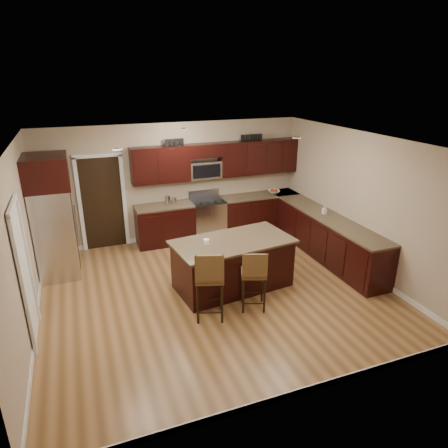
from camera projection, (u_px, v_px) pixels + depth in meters
name	position (u px, v px, depth m)	size (l,w,h in m)	color
floor	(215.00, 290.00, 7.28)	(6.00, 6.00, 0.00)	olive
ceiling	(214.00, 142.00, 6.31)	(6.00, 6.00, 0.00)	silver
wall_back	(175.00, 182.00, 9.20)	(6.00, 6.00, 0.00)	tan
wall_left	(21.00, 247.00, 5.81)	(5.50, 5.50, 0.00)	tan
wall_right	(359.00, 202.00, 7.79)	(5.50, 5.50, 0.00)	tan
base_cabinets	(273.00, 227.00, 9.01)	(4.02, 3.96, 0.92)	black
upper_cabinets	(220.00, 159.00, 9.22)	(4.00, 0.33, 0.80)	black
range	(208.00, 218.00, 9.48)	(0.76, 0.64, 1.11)	silver
microwave	(205.00, 170.00, 9.20)	(0.76, 0.31, 0.40)	silver
doorway	(103.00, 203.00, 8.76)	(0.85, 0.03, 2.06)	black
pantry_door	(24.00, 276.00, 5.67)	(0.03, 0.80, 2.04)	white
letter_decor	(214.00, 140.00, 9.01)	(2.20, 0.03, 0.15)	black
island	(233.00, 265.00, 7.28)	(2.24, 1.35, 0.92)	black
stool_left	(210.00, 278.00, 6.19)	(0.56, 0.56, 1.19)	brown
stool_mid	(254.00, 274.00, 6.48)	(0.51, 0.51, 1.07)	brown
refrigerator	(53.00, 216.00, 7.46)	(0.79, 0.94, 2.35)	silver
floor_mat	(209.00, 254.00, 8.72)	(0.91, 0.61, 0.01)	brown
fruit_bowl	(274.00, 192.00, 9.88)	(0.29, 0.29, 0.07)	silver
soap_bottle	(325.00, 210.00, 8.41)	(0.08, 0.08, 0.18)	#B2B2B2
canister_tall	(168.00, 200.00, 8.97)	(0.12, 0.12, 0.21)	silver
canister_short	(174.00, 201.00, 9.03)	(0.11, 0.11, 0.16)	silver
island_jar	(206.00, 242.00, 6.93)	(0.10, 0.10, 0.10)	white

